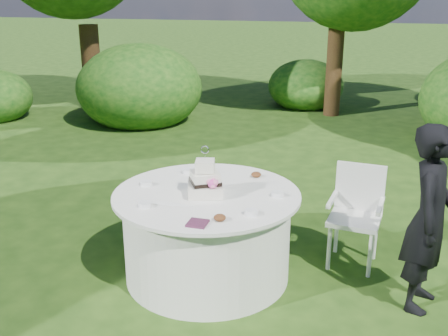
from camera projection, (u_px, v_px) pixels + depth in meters
The scene contains 9 objects.
ground at pixel (208, 274), 4.58m from camera, with size 80.00×80.00×0.00m, color #1D3B10.
napkins at pixel (198, 223), 3.75m from camera, with size 0.14×0.14×0.02m, color #4A2038.
feather_plume at pixel (164, 203), 4.10m from camera, with size 0.48×0.07×0.01m, color white.
guest at pixel (429, 219), 3.93m from camera, with size 0.53×0.35×1.46m, color black.
table at pixel (207, 234), 4.46m from camera, with size 1.56×1.56×0.77m.
cake at pixel (205, 182), 4.26m from camera, with size 0.36×0.36×0.42m.
chair at pixel (357, 208), 4.67m from camera, with size 0.49×0.48×0.90m.
votives at pixel (200, 192), 4.29m from camera, with size 1.23×0.94×0.04m.
petal_cups at pixel (240, 194), 4.25m from camera, with size 0.14×1.08×0.05m.
Camera 1 is at (1.25, -3.85, 2.36)m, focal length 42.00 mm.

